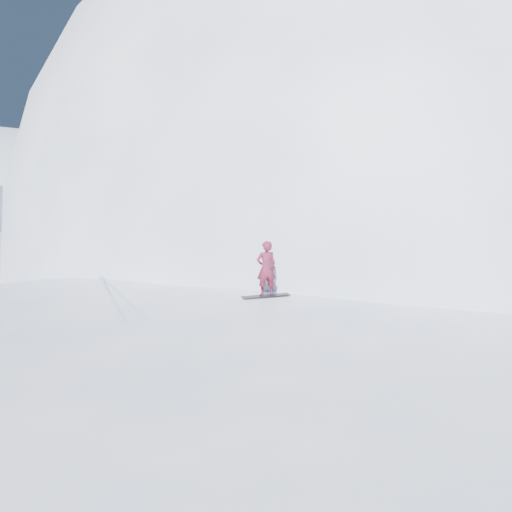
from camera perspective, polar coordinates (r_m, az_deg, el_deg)
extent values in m
plane|color=white|center=(11.06, -10.47, -23.19)|extent=(400.00, 400.00, 0.00)
ellipsoid|color=white|center=(13.79, -7.94, -16.14)|extent=(36.00, 28.00, 4.80)
ellipsoid|color=white|center=(42.56, 14.97, 1.14)|extent=(60.00, 56.00, 56.00)
ellipsoid|color=white|center=(31.85, 2.61, -1.27)|extent=(28.00, 24.00, 18.00)
ellipsoid|color=white|center=(10.56, 23.76, -25.63)|extent=(5.00, 4.50, 0.70)
ellipsoid|color=white|center=(16.41, -20.50, -12.38)|extent=(7.00, 6.30, 1.00)
ellipsoid|color=white|center=(16.63, 12.64, -11.69)|extent=(4.00, 3.60, 0.60)
cube|color=black|center=(14.12, 1.27, -4.99)|extent=(1.52, 0.30, 0.03)
imported|color=maroon|center=(13.93, 1.28, -1.56)|extent=(0.62, 0.41, 1.70)
cube|color=silver|center=(14.97, -17.80, -4.58)|extent=(0.74, 5.97, 0.04)
cube|color=silver|center=(14.98, -16.61, -4.52)|extent=(1.23, 5.90, 0.04)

